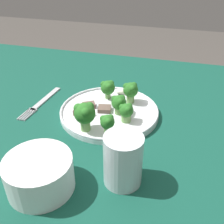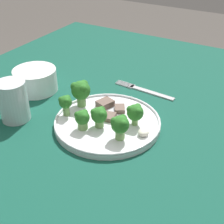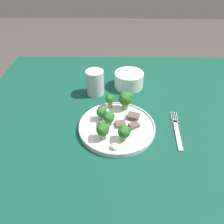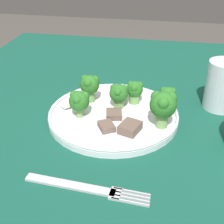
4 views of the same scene
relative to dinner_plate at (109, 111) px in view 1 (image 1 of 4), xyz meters
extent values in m
cube|color=#114738|center=(0.06, 0.06, -0.02)|extent=(1.20, 1.01, 0.03)
cylinder|color=brown|center=(0.60, -0.38, -0.41)|extent=(0.06, 0.06, 0.74)
cylinder|color=white|center=(0.00, 0.00, 0.00)|extent=(0.26, 0.26, 0.01)
torus|color=white|center=(0.00, 0.00, 0.01)|extent=(0.26, 0.26, 0.01)
cube|color=#B2B2B7|center=(0.20, -0.03, -0.01)|extent=(0.03, 0.14, 0.00)
cube|color=#B2B2B7|center=(0.21, 0.04, -0.01)|extent=(0.03, 0.02, 0.00)
cube|color=#B2B2B7|center=(0.22, 0.07, -0.01)|extent=(0.01, 0.05, 0.00)
cube|color=#B2B2B7|center=(0.21, 0.07, -0.01)|extent=(0.01, 0.05, 0.00)
cube|color=#B2B2B7|center=(0.21, 0.07, -0.01)|extent=(0.01, 0.05, 0.00)
cube|color=#B2B2B7|center=(0.20, 0.07, -0.01)|extent=(0.01, 0.05, 0.00)
cylinder|color=white|center=(0.05, 0.27, 0.02)|extent=(0.12, 0.12, 0.07)
cylinder|color=silver|center=(0.05, 0.27, 0.02)|extent=(0.10, 0.10, 0.05)
cylinder|color=silver|center=(-0.09, 0.22, 0.04)|extent=(0.07, 0.07, 0.10)
cylinder|color=silver|center=(-0.09, 0.22, 0.02)|extent=(0.06, 0.06, 0.06)
cylinder|color=#709E56|center=(-0.03, 0.01, 0.01)|extent=(0.02, 0.02, 0.02)
sphere|color=#286B23|center=(-0.03, 0.01, 0.04)|extent=(0.04, 0.04, 0.04)
sphere|color=#286B23|center=(-0.02, 0.01, 0.04)|extent=(0.02, 0.02, 0.02)
sphere|color=#286B23|center=(-0.03, 0.02, 0.04)|extent=(0.02, 0.02, 0.02)
sphere|color=#286B23|center=(-0.03, 0.00, 0.04)|extent=(0.02, 0.02, 0.02)
cylinder|color=#709E56|center=(0.02, -0.06, 0.01)|extent=(0.02, 0.02, 0.02)
sphere|color=#286B23|center=(0.02, -0.06, 0.04)|extent=(0.04, 0.04, 0.04)
sphere|color=#286B23|center=(0.03, -0.06, 0.05)|extent=(0.02, 0.02, 0.02)
sphere|color=#286B23|center=(0.02, -0.05, 0.05)|extent=(0.02, 0.02, 0.02)
sphere|color=#286B23|center=(0.02, -0.07, 0.05)|extent=(0.02, 0.02, 0.02)
cylinder|color=#709E56|center=(0.03, 0.10, 0.02)|extent=(0.02, 0.02, 0.03)
sphere|color=#286B23|center=(0.03, 0.10, 0.05)|extent=(0.05, 0.05, 0.05)
sphere|color=#286B23|center=(0.04, 0.10, 0.06)|extent=(0.02, 0.02, 0.02)
sphere|color=#286B23|center=(0.02, 0.11, 0.06)|extent=(0.02, 0.02, 0.02)
sphere|color=#286B23|center=(0.02, 0.08, 0.06)|extent=(0.02, 0.02, 0.02)
cylinder|color=#709E56|center=(-0.04, -0.06, 0.01)|extent=(0.02, 0.02, 0.02)
sphere|color=#286B23|center=(-0.04, -0.06, 0.04)|extent=(0.04, 0.04, 0.04)
sphere|color=#286B23|center=(-0.03, -0.06, 0.05)|extent=(0.02, 0.02, 0.02)
sphere|color=#286B23|center=(-0.05, -0.05, 0.05)|extent=(0.02, 0.02, 0.02)
sphere|color=#286B23|center=(-0.05, -0.07, 0.05)|extent=(0.02, 0.02, 0.02)
cylinder|color=#709E56|center=(-0.05, 0.04, 0.01)|extent=(0.02, 0.02, 0.02)
sphere|color=#286B23|center=(-0.05, 0.04, 0.03)|extent=(0.03, 0.03, 0.03)
sphere|color=#286B23|center=(-0.04, 0.04, 0.04)|extent=(0.02, 0.02, 0.02)
sphere|color=#286B23|center=(-0.06, 0.04, 0.04)|extent=(0.02, 0.02, 0.02)
sphere|color=#286B23|center=(-0.06, 0.03, 0.04)|extent=(0.02, 0.02, 0.02)
cylinder|color=#709E56|center=(-0.03, 0.10, 0.02)|extent=(0.02, 0.02, 0.03)
sphere|color=#286B23|center=(-0.03, 0.10, 0.04)|extent=(0.03, 0.03, 0.03)
sphere|color=#286B23|center=(-0.02, 0.10, 0.05)|extent=(0.01, 0.01, 0.01)
sphere|color=#286B23|center=(-0.03, 0.11, 0.05)|extent=(0.01, 0.01, 0.01)
sphere|color=#286B23|center=(-0.03, 0.10, 0.05)|extent=(0.01, 0.01, 0.01)
cube|color=brown|center=(0.01, 0.00, 0.01)|extent=(0.04, 0.04, 0.01)
cube|color=brown|center=(0.06, 0.00, 0.01)|extent=(0.04, 0.04, 0.01)
cube|color=brown|center=(0.06, 0.04, 0.01)|extent=(0.05, 0.04, 0.02)
ellipsoid|color=silver|center=(-0.01, -0.10, 0.01)|extent=(0.03, 0.03, 0.02)
camera|label=1|loc=(-0.17, 0.57, 0.37)|focal=42.00mm
camera|label=2|loc=(-0.54, -0.32, 0.44)|focal=50.00mm
camera|label=3|loc=(-0.01, -0.55, 0.51)|focal=35.00mm
camera|label=4|loc=(0.53, 0.10, 0.32)|focal=50.00mm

